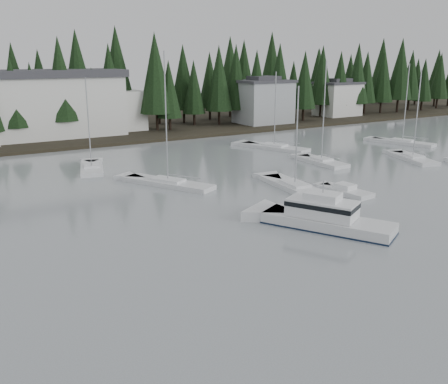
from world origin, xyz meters
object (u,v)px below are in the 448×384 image
at_px(harbor_inn, 59,104).
at_px(runabout_1, 345,192).
at_px(sailboat_5, 274,149).
at_px(house_east_b, 338,98).
at_px(house_east_a, 263,101).
at_px(sailboat_8, 402,143).
at_px(cabin_cruiser_center, 326,220).
at_px(sailboat_3, 92,170).
at_px(sailboat_9, 321,163).
at_px(sailboat_4, 295,189).
at_px(sailboat_2, 168,184).
at_px(sailboat_7, 413,160).

height_order(harbor_inn, runabout_1, harbor_inn).
bearing_deg(sailboat_5, house_east_b, -75.86).
distance_m(house_east_a, runabout_1, 52.44).
xyz_separation_m(sailboat_8, runabout_1, (-29.23, -17.14, 0.06)).
bearing_deg(cabin_cruiser_center, sailboat_3, -10.31).
height_order(sailboat_3, sailboat_9, sailboat_9).
height_order(sailboat_3, runabout_1, sailboat_3).
bearing_deg(cabin_cruiser_center, sailboat_8, -85.77).
bearing_deg(sailboat_5, runabout_1, 139.17).
distance_m(sailboat_3, sailboat_9, 29.19).
height_order(sailboat_8, runabout_1, sailboat_8).
height_order(harbor_inn, sailboat_9, sailboat_9).
bearing_deg(house_east_b, sailboat_8, -116.70).
relative_size(house_east_a, harbor_inn, 0.36).
distance_m(sailboat_3, sailboat_4, 25.35).
relative_size(sailboat_5, runabout_1, 1.98).
distance_m(sailboat_4, runabout_1, 5.16).
bearing_deg(sailboat_3, house_east_a, -45.47).
bearing_deg(sailboat_9, sailboat_3, 68.71).
distance_m(sailboat_2, sailboat_7, 34.25).
height_order(cabin_cruiser_center, sailboat_3, sailboat_3).
xyz_separation_m(sailboat_3, sailboat_7, (38.77, -16.31, 0.00)).
distance_m(house_east_a, sailboat_8, 30.67).
bearing_deg(sailboat_4, sailboat_3, 44.09).
bearing_deg(sailboat_3, sailboat_9, -97.33).
bearing_deg(house_east_a, harbor_inn, 173.64).
bearing_deg(sailboat_3, runabout_1, -125.92).
distance_m(sailboat_7, sailboat_8, 13.22).
height_order(sailboat_4, sailboat_7, sailboat_7).
xyz_separation_m(sailboat_7, runabout_1, (-19.97, -7.71, 0.06)).
height_order(sailboat_7, sailboat_9, sailboat_9).
xyz_separation_m(house_east_a, sailboat_3, (-41.96, -22.79, -4.84)).
xyz_separation_m(house_east_b, sailboat_9, (-37.16, -36.36, -4.32)).
xyz_separation_m(sailboat_2, sailboat_3, (-4.84, 11.63, -0.01)).
bearing_deg(sailboat_3, harbor_inn, 9.71).
bearing_deg(sailboat_3, sailboat_5, -73.67).
relative_size(sailboat_3, sailboat_7, 0.94).
bearing_deg(sailboat_9, house_east_a, -21.74).
bearing_deg(runabout_1, harbor_inn, 11.12).
relative_size(cabin_cruiser_center, sailboat_5, 0.91).
bearing_deg(cabin_cruiser_center, sailboat_7, -91.15).
bearing_deg(sailboat_2, sailboat_9, -117.84).
xyz_separation_m(harbor_inn, sailboat_4, (12.56, -47.14, -5.73)).
bearing_deg(sailboat_2, sailboat_4, -156.02).
bearing_deg(sailboat_4, sailboat_8, -61.77).
distance_m(harbor_inn, sailboat_7, 56.57).
bearing_deg(sailboat_9, runabout_1, 149.38).
height_order(sailboat_4, runabout_1, sailboat_4).
bearing_deg(runabout_1, house_east_a, -32.37).
xyz_separation_m(house_east_b, sailboat_4, (-48.39, -44.80, -4.35)).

